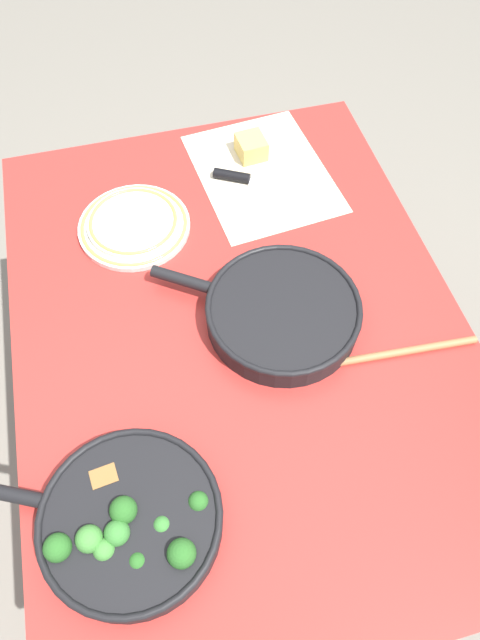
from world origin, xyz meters
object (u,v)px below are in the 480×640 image
object	(u,v)px
skillet_broccoli	(128,522)
skillet_eggs	(282,312)
cheese_block	(251,147)
wooden_spoon	(361,359)
grater_knife	(256,181)
dinner_plate_stack	(134,224)

from	to	relation	value
skillet_broccoli	skillet_eggs	distance (m)	0.47
skillet_eggs	cheese_block	bearing A→B (deg)	-63.44
skillet_broccoli	skillet_eggs	world-z (taller)	skillet_broccoli
wooden_spoon	skillet_broccoli	bearing A→B (deg)	26.04
grater_knife	skillet_broccoli	bearing A→B (deg)	-91.54
dinner_plate_stack	skillet_broccoli	bearing A→B (deg)	-9.44
skillet_broccoli	dinner_plate_stack	xyz separation A→B (m)	(-0.62, 0.10, -0.02)
wooden_spoon	dinner_plate_stack	bearing A→B (deg)	-46.42
skillet_eggs	grater_knife	world-z (taller)	skillet_eggs
grater_knife	dinner_plate_stack	xyz separation A→B (m)	(0.06, -0.29, 0.00)
wooden_spoon	cheese_block	bearing A→B (deg)	-81.06
wooden_spoon	dinner_plate_stack	xyz separation A→B (m)	(-0.43, -0.36, 0.01)
skillet_eggs	grater_knife	bearing A→B (deg)	-63.28
skillet_eggs	grater_knife	xyz separation A→B (m)	(-0.37, 0.05, -0.02)
skillet_eggs	dinner_plate_stack	xyz separation A→B (m)	(-0.31, -0.24, -0.01)
skillet_broccoli	wooden_spoon	size ratio (longest dim) A/B	1.08
grater_knife	cheese_block	xyz separation A→B (m)	(-0.10, 0.01, 0.02)
skillet_eggs	cheese_block	size ratio (longest dim) A/B	5.06
skillet_eggs	cheese_block	distance (m)	0.47
skillet_eggs	wooden_spoon	distance (m)	0.17
skillet_broccoli	grater_knife	size ratio (longest dim) A/B	1.52
skillet_eggs	wooden_spoon	bearing A→B (deg)	167.89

